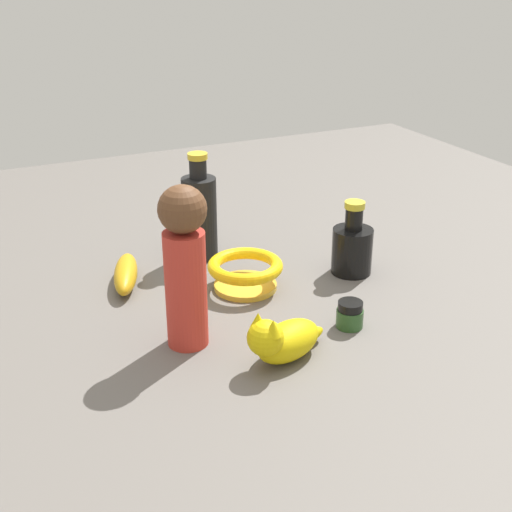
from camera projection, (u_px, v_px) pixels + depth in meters
ground at (256, 299)px, 1.22m from camera, size 2.00×2.00×0.00m
nail_polish_jar at (350, 315)px, 1.12m from camera, size 0.04×0.04×0.05m
banana at (126, 274)px, 1.26m from camera, size 0.16×0.09×0.04m
cat_figurine at (283, 339)px, 1.02m from camera, size 0.10×0.15×0.09m
bowl at (246, 271)px, 1.24m from camera, size 0.14×0.14×0.06m
bottle_short at (352, 247)px, 1.29m from camera, size 0.08×0.08×0.14m
person_figure_adult at (185, 264)px, 1.02m from camera, size 0.09×0.09×0.26m
bottle_tall at (200, 215)px, 1.35m from camera, size 0.07×0.07×0.21m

